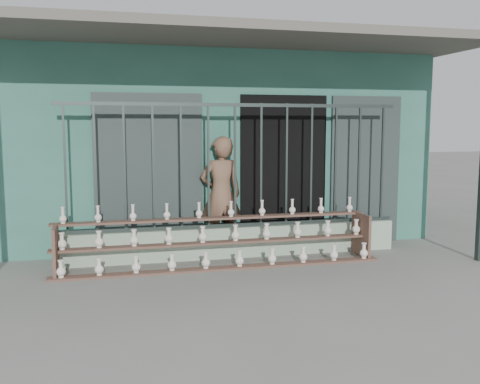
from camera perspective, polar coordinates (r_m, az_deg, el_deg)
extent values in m
plane|color=slate|center=(6.74, 2.06, -9.48)|extent=(60.00, 60.00, 0.00)
cube|color=#316859|center=(10.67, -4.27, 5.29)|extent=(7.00, 5.00, 3.20)
cube|color=black|center=(8.50, 4.57, 2.16)|extent=(1.40, 0.12, 2.40)
cube|color=#222E2D|center=(8.05, -9.67, 1.82)|extent=(1.60, 0.08, 2.40)
cube|color=#222E2D|center=(9.01, 13.14, 2.27)|extent=(1.20, 0.08, 2.40)
cube|color=#59544C|center=(7.73, -0.37, 16.21)|extent=(7.40, 2.00, 0.12)
cube|color=#9CB49A|center=(7.91, -0.52, -5.33)|extent=(5.00, 0.20, 0.45)
cube|color=#283330|center=(7.56, -18.16, 2.38)|extent=(0.03, 0.03, 1.80)
cube|color=#283330|center=(7.54, -15.19, 2.48)|extent=(0.03, 0.03, 1.80)
cube|color=#283330|center=(7.54, -12.21, 2.56)|extent=(0.03, 0.03, 1.80)
cube|color=#283330|center=(7.56, -9.24, 2.64)|extent=(0.03, 0.03, 1.80)
cube|color=#283330|center=(7.60, -6.29, 2.71)|extent=(0.03, 0.03, 1.80)
cube|color=#283330|center=(7.66, -3.39, 2.78)|extent=(0.03, 0.03, 1.80)
cube|color=#283330|center=(7.75, -0.53, 2.83)|extent=(0.03, 0.03, 1.80)
cube|color=#283330|center=(7.84, 2.26, 2.88)|extent=(0.03, 0.03, 1.80)
cube|color=#283330|center=(7.96, 4.97, 2.92)|extent=(0.03, 0.03, 1.80)
cube|color=#283330|center=(8.10, 7.60, 2.95)|extent=(0.03, 0.03, 1.80)
cube|color=#283330|center=(8.25, 10.13, 2.98)|extent=(0.03, 0.03, 1.80)
cube|color=#283330|center=(8.41, 12.57, 2.99)|extent=(0.03, 0.03, 1.80)
cube|color=#283330|center=(8.60, 14.92, 3.01)|extent=(0.03, 0.03, 1.80)
cube|color=#283330|center=(7.73, -0.54, 9.28)|extent=(5.00, 0.04, 0.05)
cube|color=#283330|center=(7.86, -0.53, -3.55)|extent=(5.00, 0.04, 0.05)
cube|color=brown|center=(7.27, -1.84, -8.13)|extent=(4.50, 0.18, 0.03)
cube|color=brown|center=(7.44, -2.25, -5.41)|extent=(4.50, 0.18, 0.03)
cube|color=brown|center=(7.62, -2.64, -2.81)|extent=(4.50, 0.18, 0.03)
cube|color=brown|center=(7.33, -19.05, -5.94)|extent=(0.04, 0.55, 0.64)
cube|color=brown|center=(8.14, 12.80, -4.47)|extent=(0.04, 0.55, 0.64)
imported|color=brown|center=(8.09, -2.04, -0.31)|extent=(0.68, 0.48, 1.77)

